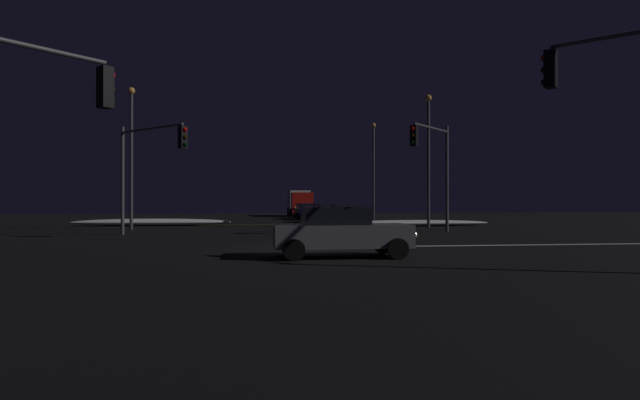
{
  "coord_description": "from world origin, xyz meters",
  "views": [
    {
      "loc": [
        -2.1,
        -19.86,
        1.72
      ],
      "look_at": [
        2.0,
        12.02,
        1.83
      ],
      "focal_mm": 29.68,
      "sensor_mm": 36.0,
      "label": 1
    }
  ],
  "objects_px": {
    "traffic_signal_ne": "(433,157)",
    "streetlamp_left_near": "(131,147)",
    "sedan_green": "(323,213)",
    "sedan_blue": "(309,211)",
    "sedan_orange": "(304,211)",
    "sedan_white": "(329,215)",
    "streetlamp_right_far": "(374,164)",
    "streetlamp_right_near": "(428,151)",
    "sedan_silver": "(347,217)",
    "sedan_gray_crossing": "(340,231)",
    "traffic_signal_nw": "(148,157)",
    "traffic_signal_sw": "(7,105)",
    "box_truck": "(300,202)"
  },
  "relations": [
    {
      "from": "sedan_gray_crossing",
      "to": "streetlamp_left_near",
      "type": "xyz_separation_m",
      "value": [
        -10.15,
        17.64,
        4.29
      ]
    },
    {
      "from": "sedan_white",
      "to": "traffic_signal_sw",
      "type": "height_order",
      "value": "traffic_signal_sw"
    },
    {
      "from": "sedan_green",
      "to": "sedan_blue",
      "type": "distance_m",
      "value": 6.72
    },
    {
      "from": "sedan_green",
      "to": "traffic_signal_ne",
      "type": "height_order",
      "value": "traffic_signal_ne"
    },
    {
      "from": "sedan_white",
      "to": "traffic_signal_sw",
      "type": "relative_size",
      "value": 0.78
    },
    {
      "from": "traffic_signal_sw",
      "to": "streetlamp_right_near",
      "type": "distance_m",
      "value": 27.42
    },
    {
      "from": "sedan_silver",
      "to": "box_truck",
      "type": "bearing_deg",
      "value": 89.77
    },
    {
      "from": "sedan_gray_crossing",
      "to": "traffic_signal_ne",
      "type": "bearing_deg",
      "value": 58.09
    },
    {
      "from": "traffic_signal_nw",
      "to": "streetlamp_right_far",
      "type": "relative_size",
      "value": 0.61
    },
    {
      "from": "sedan_gray_crossing",
      "to": "sedan_white",
      "type": "bearing_deg",
      "value": 82.56
    },
    {
      "from": "traffic_signal_nw",
      "to": "streetlamp_right_far",
      "type": "distance_m",
      "value": 28.32
    },
    {
      "from": "sedan_silver",
      "to": "sedan_gray_crossing",
      "type": "relative_size",
      "value": 1.0
    },
    {
      "from": "traffic_signal_sw",
      "to": "streetlamp_left_near",
      "type": "distance_m",
      "value": 21.62
    },
    {
      "from": "sedan_orange",
      "to": "streetlamp_left_near",
      "type": "distance_m",
      "value": 25.58
    },
    {
      "from": "streetlamp_right_near",
      "to": "sedan_white",
      "type": "bearing_deg",
      "value": 150.84
    },
    {
      "from": "sedan_white",
      "to": "sedan_silver",
      "type": "bearing_deg",
      "value": -89.4
    },
    {
      "from": "box_truck",
      "to": "traffic_signal_nw",
      "type": "height_order",
      "value": "traffic_signal_nw"
    },
    {
      "from": "sedan_green",
      "to": "traffic_signal_nw",
      "type": "xyz_separation_m",
      "value": [
        -11.03,
        -16.5,
        3.16
      ]
    },
    {
      "from": "traffic_signal_ne",
      "to": "sedan_green",
      "type": "bearing_deg",
      "value": 103.3
    },
    {
      "from": "sedan_silver",
      "to": "sedan_green",
      "type": "xyz_separation_m",
      "value": [
        0.35,
        12.84,
        0.0
      ]
    },
    {
      "from": "sedan_silver",
      "to": "traffic_signal_nw",
      "type": "height_order",
      "value": "traffic_signal_nw"
    },
    {
      "from": "sedan_blue",
      "to": "streetlamp_right_far",
      "type": "height_order",
      "value": "streetlamp_right_far"
    },
    {
      "from": "box_truck",
      "to": "streetlamp_right_near",
      "type": "bearing_deg",
      "value": -78.63
    },
    {
      "from": "traffic_signal_ne",
      "to": "sedan_gray_crossing",
      "type": "bearing_deg",
      "value": -121.91
    },
    {
      "from": "sedan_blue",
      "to": "traffic_signal_nw",
      "type": "height_order",
      "value": "traffic_signal_nw"
    },
    {
      "from": "traffic_signal_sw",
      "to": "sedan_white",
      "type": "bearing_deg",
      "value": 66.5
    },
    {
      "from": "traffic_signal_ne",
      "to": "streetlamp_left_near",
      "type": "height_order",
      "value": "streetlamp_left_near"
    },
    {
      "from": "streetlamp_left_near",
      "to": "streetlamp_right_near",
      "type": "bearing_deg",
      "value": -0.0
    },
    {
      "from": "sedan_blue",
      "to": "streetlamp_right_near",
      "type": "height_order",
      "value": "streetlamp_right_near"
    },
    {
      "from": "sedan_silver",
      "to": "sedan_gray_crossing",
      "type": "distance_m",
      "value": 14.79
    },
    {
      "from": "traffic_signal_sw",
      "to": "traffic_signal_nw",
      "type": "distance_m",
      "value": 14.71
    },
    {
      "from": "sedan_blue",
      "to": "streetlamp_right_far",
      "type": "xyz_separation_m",
      "value": [
        6.24,
        -0.42,
        4.56
      ]
    },
    {
      "from": "sedan_blue",
      "to": "streetlamp_right_near",
      "type": "relative_size",
      "value": 0.49
    },
    {
      "from": "traffic_signal_sw",
      "to": "streetlamp_right_near",
      "type": "bearing_deg",
      "value": 51.67
    },
    {
      "from": "box_truck",
      "to": "streetlamp_right_far",
      "type": "bearing_deg",
      "value": -66.38
    },
    {
      "from": "traffic_signal_nw",
      "to": "streetlamp_left_near",
      "type": "distance_m",
      "value": 7.25
    },
    {
      "from": "sedan_silver",
      "to": "streetlamp_right_far",
      "type": "bearing_deg",
      "value": 72.35
    },
    {
      "from": "streetlamp_right_near",
      "to": "streetlamp_left_near",
      "type": "bearing_deg",
      "value": 180.0
    },
    {
      "from": "sedan_white",
      "to": "streetlamp_right_far",
      "type": "bearing_deg",
      "value": 63.92
    },
    {
      "from": "sedan_blue",
      "to": "traffic_signal_ne",
      "type": "relative_size",
      "value": 0.72
    },
    {
      "from": "sedan_orange",
      "to": "sedan_blue",
      "type": "bearing_deg",
      "value": -91.06
    },
    {
      "from": "sedan_orange",
      "to": "sedan_gray_crossing",
      "type": "bearing_deg",
      "value": -94.02
    },
    {
      "from": "streetlamp_right_near",
      "to": "streetlamp_left_near",
      "type": "xyz_separation_m",
      "value": [
        -19.05,
        0.0,
        -0.02
      ]
    },
    {
      "from": "sedan_gray_crossing",
      "to": "traffic_signal_nw",
      "type": "bearing_deg",
      "value": 125.92
    },
    {
      "from": "sedan_white",
      "to": "streetlamp_right_far",
      "type": "xyz_separation_m",
      "value": [
        6.15,
        12.57,
        4.56
      ]
    },
    {
      "from": "sedan_blue",
      "to": "traffic_signal_nw",
      "type": "xyz_separation_m",
      "value": [
        -10.53,
        -23.2,
        3.16
      ]
    },
    {
      "from": "sedan_gray_crossing",
      "to": "streetlamp_right_far",
      "type": "xyz_separation_m",
      "value": [
        8.9,
        33.64,
        4.56
      ]
    },
    {
      "from": "sedan_blue",
      "to": "sedan_green",
      "type": "bearing_deg",
      "value": -85.71
    },
    {
      "from": "traffic_signal_sw",
      "to": "traffic_signal_nw",
      "type": "xyz_separation_m",
      "value": [
        0.22,
        14.7,
        0.1
      ]
    },
    {
      "from": "sedan_white",
      "to": "streetlamp_left_near",
      "type": "relative_size",
      "value": 0.49
    }
  ]
}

